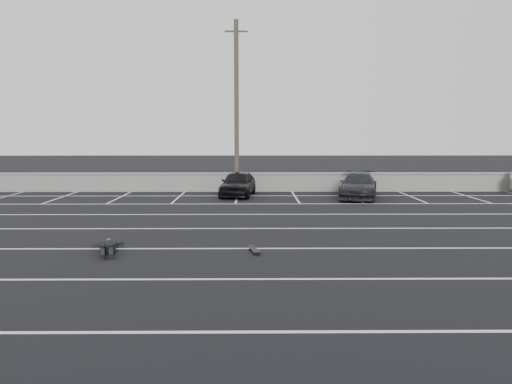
{
  "coord_description": "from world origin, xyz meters",
  "views": [
    {
      "loc": [
        -1.22,
        -13.89,
        3.26
      ],
      "look_at": [
        -1.07,
        5.27,
        1.0
      ],
      "focal_mm": 35.0,
      "sensor_mm": 36.0,
      "label": 1
    }
  ],
  "objects_px": {
    "car_left": "(238,183)",
    "utility_pole": "(237,107)",
    "trash_bin": "(352,184)",
    "person": "(108,242)",
    "skateboard": "(254,250)",
    "car_right": "(358,185)"
  },
  "relations": [
    {
      "from": "utility_pole",
      "to": "skateboard",
      "type": "xyz_separation_m",
      "value": [
        0.9,
        -13.64,
        -4.6
      ]
    },
    {
      "from": "trash_bin",
      "to": "person",
      "type": "height_order",
      "value": "trash_bin"
    },
    {
      "from": "car_left",
      "to": "person",
      "type": "bearing_deg",
      "value": -97.75
    },
    {
      "from": "skateboard",
      "to": "trash_bin",
      "type": "bearing_deg",
      "value": 56.2
    },
    {
      "from": "car_right",
      "to": "person",
      "type": "bearing_deg",
      "value": -115.31
    },
    {
      "from": "trash_bin",
      "to": "car_right",
      "type": "bearing_deg",
      "value": -94.32
    },
    {
      "from": "trash_bin",
      "to": "skateboard",
      "type": "xyz_separation_m",
      "value": [
        -5.51,
        -14.01,
        -0.39
      ]
    },
    {
      "from": "trash_bin",
      "to": "car_left",
      "type": "bearing_deg",
      "value": -166.04
    },
    {
      "from": "car_right",
      "to": "skateboard",
      "type": "distance_m",
      "value": 12.78
    },
    {
      "from": "car_left",
      "to": "utility_pole",
      "type": "height_order",
      "value": "utility_pole"
    },
    {
      "from": "car_right",
      "to": "utility_pole",
      "type": "distance_m",
      "value": 7.69
    },
    {
      "from": "utility_pole",
      "to": "skateboard",
      "type": "distance_m",
      "value": 14.42
    },
    {
      "from": "trash_bin",
      "to": "person",
      "type": "relative_size",
      "value": 0.38
    },
    {
      "from": "trash_bin",
      "to": "skateboard",
      "type": "relative_size",
      "value": 1.24
    },
    {
      "from": "car_left",
      "to": "car_right",
      "type": "distance_m",
      "value": 6.18
    },
    {
      "from": "utility_pole",
      "to": "person",
      "type": "bearing_deg",
      "value": -103.57
    },
    {
      "from": "car_left",
      "to": "utility_pole",
      "type": "relative_size",
      "value": 0.42
    },
    {
      "from": "car_left",
      "to": "trash_bin",
      "type": "distance_m",
      "value": 6.5
    },
    {
      "from": "person",
      "to": "car_right",
      "type": "bearing_deg",
      "value": 35.67
    },
    {
      "from": "utility_pole",
      "to": "trash_bin",
      "type": "distance_m",
      "value": 7.67
    },
    {
      "from": "car_left",
      "to": "utility_pole",
      "type": "xyz_separation_m",
      "value": [
        -0.1,
        1.2,
        4.01
      ]
    },
    {
      "from": "car_left",
      "to": "skateboard",
      "type": "bearing_deg",
      "value": -78.78
    }
  ]
}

